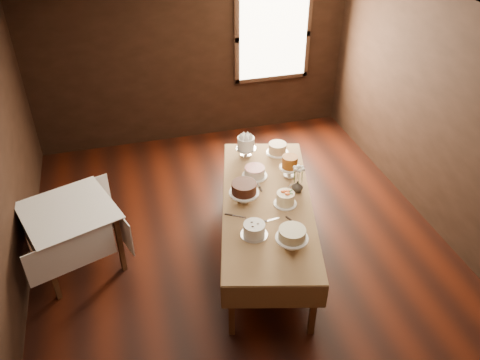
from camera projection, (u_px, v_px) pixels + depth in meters
The scene contains 22 objects.
floor at pixel (244, 252), 6.02m from camera, with size 5.00×6.00×0.01m, color black.
ceiling at pixel (246, 24), 4.41m from camera, with size 5.00×6.00×0.01m, color beige.
wall_back at pixel (192, 56), 7.58m from camera, with size 5.00×0.02×2.80m, color black.
wall_right at pixel (449, 126), 5.76m from camera, with size 0.02×6.00×2.80m, color black.
window at pixel (273, 37), 7.70m from camera, with size 1.10×0.05×1.30m, color #FFEABF.
display_table at pixel (267, 206), 5.60m from camera, with size 1.61×2.72×0.79m.
side_table at pixel (69, 217), 5.47m from camera, with size 1.22×1.22×0.81m.
cake_meringue at pixel (246, 147), 6.30m from camera, with size 0.28×0.28×0.28m.
cake_speckled at pixel (277, 148), 6.39m from camera, with size 0.30×0.30×0.14m.
cake_lattice at pixel (255, 172), 5.95m from camera, with size 0.31×0.31×0.12m.
cake_caramel at pixel (290, 167), 5.92m from camera, with size 0.26×0.26×0.29m.
cake_chocolate at pixel (244, 192), 5.52m from camera, with size 0.37×0.37×0.25m.
cake_flowers at pixel (285, 199), 5.49m from camera, with size 0.26×0.26×0.15m.
cake_swirl at pixel (254, 230), 5.06m from camera, with size 0.29×0.29×0.15m.
cake_cream at pixel (292, 239), 4.90m from camera, with size 0.37×0.37×0.24m.
cake_server_a at pixel (273, 219), 5.30m from camera, with size 0.24×0.03×0.01m, color silver.
cake_server_b at pixel (296, 225), 5.23m from camera, with size 0.24×0.03×0.01m, color silver.
cake_server_c at pixel (258, 183), 5.85m from camera, with size 0.24×0.03×0.01m, color silver.
cake_server_d at pixel (289, 187), 5.79m from camera, with size 0.24×0.03×0.01m, color silver.
cake_server_e at pixel (239, 216), 5.34m from camera, with size 0.24×0.03×0.01m, color silver.
flower_vase at pixel (297, 186), 5.69m from camera, with size 0.13×0.13×0.14m, color #2D2823.
flower_bouquet at pixel (299, 173), 5.58m from camera, with size 0.14×0.14×0.20m, color white, non-canonical shape.
Camera 1 is at (-1.23, -4.24, 4.19)m, focal length 36.76 mm.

